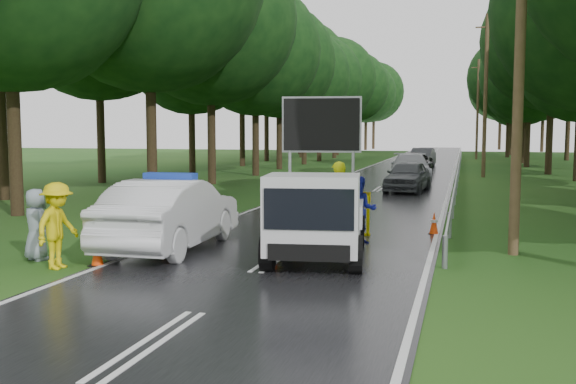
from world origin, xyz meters
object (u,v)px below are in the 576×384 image
(officer, at_px, (338,199))
(queue_car_second, at_px, (410,168))
(queue_car_third, at_px, (413,164))
(barrier, at_px, (321,200))
(queue_car_first, at_px, (408,176))
(queue_car_fourth, at_px, (422,158))
(police_sedan, at_px, (171,215))
(civilian, at_px, (360,210))
(work_truck, at_px, (317,216))

(officer, height_order, queue_car_second, officer)
(queue_car_third, bearing_deg, barrier, -91.66)
(barrier, xyz_separation_m, queue_car_first, (1.31, 13.17, -0.18))
(barrier, xyz_separation_m, queue_car_third, (0.65, 25.17, -0.20))
(officer, bearing_deg, barrier, -54.37)
(barrier, distance_m, queue_car_first, 13.24)
(queue_car_second, distance_m, queue_car_fourth, 15.22)
(officer, distance_m, queue_car_first, 13.67)
(queue_car_third, xyz_separation_m, queue_car_fourth, (0.00, 9.22, 0.03))
(barrier, bearing_deg, queue_car_fourth, 102.31)
(police_sedan, xyz_separation_m, queue_car_third, (3.60, 28.70, -0.13))
(queue_car_first, height_order, queue_car_third, queue_car_first)
(queue_car_fourth, bearing_deg, civilian, -84.18)
(queue_car_second, bearing_deg, barrier, -98.81)
(civilian, distance_m, queue_car_first, 14.66)
(work_truck, relative_size, queue_car_first, 1.10)
(officer, xyz_separation_m, civilian, (0.77, -1.01, -0.16))
(queue_car_fourth, bearing_deg, officer, -85.40)
(police_sedan, relative_size, queue_car_third, 1.01)
(work_truck, height_order, queue_car_fourth, work_truck)
(work_truck, height_order, queue_car_second, work_truck)
(officer, xyz_separation_m, queue_car_first, (0.73, 13.65, -0.29))
(civilian, height_order, queue_car_third, civilian)
(barrier, height_order, queue_car_third, queue_car_third)
(officer, bearing_deg, work_truck, 77.94)
(barrier, relative_size, civilian, 1.67)
(police_sedan, relative_size, queue_car_second, 0.95)
(queue_car_first, bearing_deg, queue_car_fourth, 97.26)
(civilian, relative_size, queue_car_fourth, 0.38)
(police_sedan, height_order, queue_car_second, police_sedan)
(barrier, relative_size, queue_car_first, 0.66)
(queue_car_first, distance_m, queue_car_third, 12.02)
(civilian, bearing_deg, police_sedan, -165.11)
(police_sedan, height_order, queue_car_third, police_sedan)
(work_truck, relative_size, queue_car_second, 0.87)
(work_truck, distance_m, civilian, 2.43)
(barrier, distance_m, queue_car_third, 25.18)
(civilian, bearing_deg, queue_car_third, 80.91)
(civilian, relative_size, queue_car_second, 0.31)
(work_truck, relative_size, queue_car_fourth, 1.04)
(work_truck, xyz_separation_m, queue_car_fourth, (-0.11, 38.23, -0.23))
(queue_car_first, bearing_deg, officer, -87.57)
(queue_car_second, relative_size, queue_car_fourth, 1.19)
(queue_car_first, bearing_deg, police_sedan, -98.83)
(officer, bearing_deg, queue_car_fourth, -105.08)
(work_truck, height_order, barrier, work_truck)
(queue_car_first, relative_size, queue_car_third, 0.83)
(police_sedan, distance_m, work_truck, 3.72)
(officer, relative_size, queue_car_fourth, 0.45)
(work_truck, xyz_separation_m, queue_car_first, (0.56, 17.01, -0.25))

